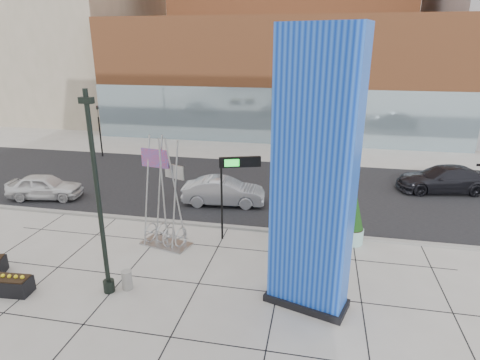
% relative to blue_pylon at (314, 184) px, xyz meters
% --- Properties ---
extents(ground, '(160.00, 160.00, 0.00)m').
position_rel_blue_pylon_xyz_m(ground, '(-5.07, 1.43, -4.48)').
color(ground, '#9E9991').
rests_on(ground, ground).
extents(street_asphalt, '(80.00, 12.00, 0.02)m').
position_rel_blue_pylon_xyz_m(street_asphalt, '(-5.07, 11.43, -4.47)').
color(street_asphalt, black).
rests_on(street_asphalt, ground).
extents(curb_edge, '(80.00, 0.30, 0.12)m').
position_rel_blue_pylon_xyz_m(curb_edge, '(-5.07, 5.43, -4.42)').
color(curb_edge, gray).
rests_on(curb_edge, ground).
extents(tower_podium, '(34.00, 10.00, 11.00)m').
position_rel_blue_pylon_xyz_m(tower_podium, '(-4.07, 28.43, 1.02)').
color(tower_podium, '#A65930').
rests_on(tower_podium, ground).
extents(tower_glass_front, '(34.00, 0.60, 5.00)m').
position_rel_blue_pylon_xyz_m(tower_glass_front, '(-4.07, 23.63, -1.98)').
color(tower_glass_front, '#8CA5B2').
rests_on(tower_glass_front, ground).
extents(blue_pylon, '(3.02, 2.02, 9.27)m').
position_rel_blue_pylon_xyz_m(blue_pylon, '(0.00, 0.00, 0.00)').
color(blue_pylon, '#0B33B0').
rests_on(blue_pylon, ground).
extents(lamp_post, '(0.46, 0.40, 7.36)m').
position_rel_blue_pylon_xyz_m(lamp_post, '(-7.16, -0.70, -1.46)').
color(lamp_post, black).
rests_on(lamp_post, ground).
extents(public_art_sculpture, '(2.43, 1.64, 5.05)m').
position_rel_blue_pylon_xyz_m(public_art_sculpture, '(-6.44, 3.18, -3.15)').
color(public_art_sculpture, '#ACAEB1').
rests_on(public_art_sculpture, ground).
extents(concrete_bollard, '(0.38, 0.38, 0.74)m').
position_rel_blue_pylon_xyz_m(concrete_bollard, '(-6.57, -0.41, -4.11)').
color(concrete_bollard, gray).
rests_on(concrete_bollard, ground).
extents(overhead_street_sign, '(1.81, 0.76, 3.95)m').
position_rel_blue_pylon_xyz_m(overhead_street_sign, '(-3.40, 4.23, -1.08)').
color(overhead_street_sign, black).
rests_on(overhead_street_sign, ground).
extents(round_planter_east, '(1.01, 1.01, 2.53)m').
position_rel_blue_pylon_xyz_m(round_planter_east, '(1.84, 5.03, -3.28)').
color(round_planter_east, '#98CDC8').
rests_on(round_planter_east, ground).
extents(round_planter_mid, '(1.11, 1.11, 2.77)m').
position_rel_blue_pylon_xyz_m(round_planter_mid, '(0.13, 3.23, -3.16)').
color(round_planter_mid, '#98CDC8').
rests_on(round_planter_mid, ground).
extents(round_planter_west, '(0.98, 0.98, 2.46)m').
position_rel_blue_pylon_xyz_m(round_planter_west, '(-1.27, 5.03, -3.31)').
color(round_planter_west, '#98CDC8').
rests_on(round_planter_west, ground).
extents(box_planter_south, '(1.47, 0.81, 0.78)m').
position_rel_blue_pylon_xyz_m(box_planter_south, '(-10.59, -1.50, -4.12)').
color(box_planter_south, black).
rests_on(box_planter_south, ground).
extents(car_white_west, '(4.44, 2.38, 1.44)m').
position_rel_blue_pylon_xyz_m(car_white_west, '(-15.52, 7.23, -3.76)').
color(car_white_west, silver).
rests_on(car_white_west, ground).
extents(car_silver_mid, '(4.73, 2.05, 1.51)m').
position_rel_blue_pylon_xyz_m(car_silver_mid, '(-5.01, 8.40, -3.72)').
color(car_silver_mid, '#9E9FA5').
rests_on(car_silver_mid, ground).
extents(car_dark_east, '(5.77, 3.11, 1.59)m').
position_rel_blue_pylon_xyz_m(car_dark_east, '(7.72, 13.09, -3.68)').
color(car_dark_east, black).
rests_on(car_dark_east, ground).
extents(traffic_signal, '(0.15, 0.18, 4.10)m').
position_rel_blue_pylon_xyz_m(traffic_signal, '(-17.07, 16.43, -2.18)').
color(traffic_signal, black).
rests_on(traffic_signal, ground).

